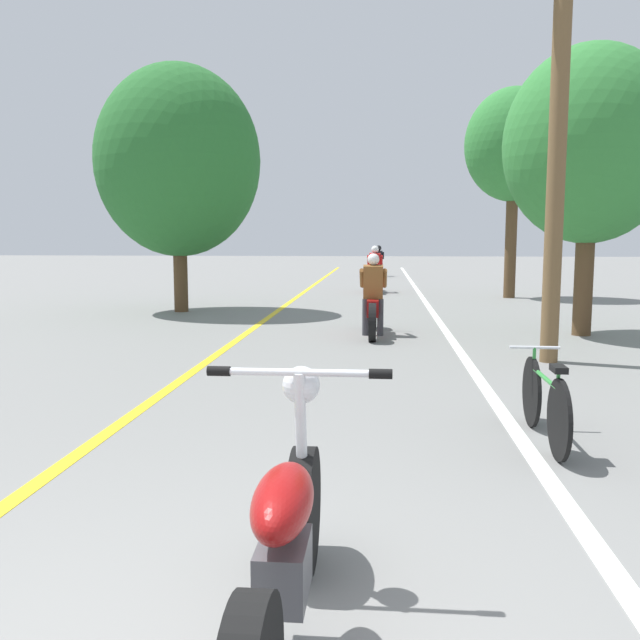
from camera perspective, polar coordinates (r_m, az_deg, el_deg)
lane_stripe_center at (r=14.86m, az=-4.14°, el=0.38°), size 0.14×48.00×0.01m
lane_stripe_edge at (r=14.72m, az=9.75°, el=0.23°), size 0.14×48.00×0.01m
utility_pole at (r=9.80m, az=19.34°, el=13.28°), size 1.10×0.24×5.52m
roadside_tree_right_near at (r=12.73m, az=21.78°, el=13.47°), size 2.91×2.62×4.95m
roadside_tree_right_far at (r=20.09m, az=16.03°, el=13.89°), size 2.72×2.45×5.83m
roadside_tree_left at (r=16.01m, az=-11.89°, el=12.94°), size 3.73×3.36×5.57m
motorcycle_foreground at (r=2.93m, az=-2.99°, el=-18.64°), size 0.88×2.10×1.10m
motorcycle_rider_lead at (r=11.88m, az=4.48°, el=1.28°), size 0.50×2.18×1.43m
motorcycle_rider_mid at (r=21.19m, az=4.63°, el=3.81°), size 0.50×1.99×1.45m
motorcycle_rider_far at (r=29.96m, az=4.95°, el=4.69°), size 0.50×2.09×1.36m
bicycle_parked at (r=5.98m, az=18.39°, el=-6.53°), size 0.44×1.60×0.75m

